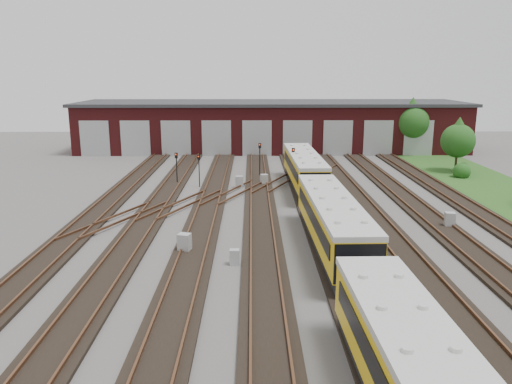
{
  "coord_description": "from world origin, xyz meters",
  "views": [
    {
      "loc": [
        -2.66,
        -27.4,
        10.19
      ],
      "look_at": [
        -2.36,
        6.53,
        2.0
      ],
      "focal_mm": 35.0,
      "sensor_mm": 36.0,
      "label": 1
    }
  ],
  "objects": [
    {
      "name": "signal_mast_2",
      "position": [
        -1.86,
        21.29,
        2.15
      ],
      "size": [
        0.27,
        0.25,
        3.38
      ],
      "rotation": [
        0.0,
        0.0,
        -0.13
      ],
      "color": "black",
      "rests_on": "ground"
    },
    {
      "name": "relay_cabinet_0",
      "position": [
        -6.55,
        -0.14,
        0.57
      ],
      "size": [
        0.83,
        0.75,
        1.14
      ],
      "primitive_type": "cube",
      "rotation": [
        0.0,
        0.0,
        -0.3
      ],
      "color": "#9D9FA2",
      "rests_on": "ground"
    },
    {
      "name": "maintenance_shed",
      "position": [
        -0.01,
        39.97,
        3.2
      ],
      "size": [
        51.0,
        12.5,
        6.35
      ],
      "color": "#541517",
      "rests_on": "ground"
    },
    {
      "name": "signal_mast_0",
      "position": [
        -7.41,
        16.83,
        1.87
      ],
      "size": [
        0.24,
        0.23,
        2.95
      ],
      "rotation": [
        0.0,
        0.0,
        -0.21
      ],
      "color": "black",
      "rests_on": "ground"
    },
    {
      "name": "tree_0",
      "position": [
        17.35,
        35.0,
        4.62
      ],
      "size": [
        4.34,
        4.34,
        7.18
      ],
      "color": "#2D2314",
      "rests_on": "ground"
    },
    {
      "name": "relay_cabinet_3",
      "position": [
        -1.51,
        17.53,
        0.51
      ],
      "size": [
        0.73,
        0.66,
        1.02
      ],
      "primitive_type": "cube",
      "rotation": [
        0.0,
        0.0,
        0.29
      ],
      "color": "#9D9FA2",
      "rests_on": "ground"
    },
    {
      "name": "bush_1",
      "position": [
        18.1,
        20.78,
        0.85
      ],
      "size": [
        1.7,
        1.7,
        1.7
      ],
      "primitive_type": "sphere",
      "color": "#194413",
      "rests_on": "ground"
    },
    {
      "name": "ground",
      "position": [
        0.0,
        0.0,
        0.0
      ],
      "size": [
        120.0,
        120.0,
        0.0
      ],
      "primitive_type": "plane",
      "color": "#44413F",
      "rests_on": "ground"
    },
    {
      "name": "track_network",
      "position": [
        -0.17,
        0.59,
        0.11
      ],
      "size": [
        30.4,
        70.0,
        0.33
      ],
      "color": "black",
      "rests_on": "ground"
    },
    {
      "name": "relay_cabinet_2",
      "position": [
        -3.6,
        -1.99,
        0.43
      ],
      "size": [
        0.53,
        0.44,
        0.86
      ],
      "primitive_type": "cube",
      "rotation": [
        0.0,
        0.0,
        -0.03
      ],
      "color": "#9D9FA2",
      "rests_on": "ground"
    },
    {
      "name": "signal_mast_1",
      "position": [
        -9.63,
        18.13,
        1.9
      ],
      "size": [
        0.28,
        0.27,
        2.94
      ],
      "rotation": [
        0.0,
        0.0,
        -0.24
      ],
      "color": "black",
      "rests_on": "ground"
    },
    {
      "name": "bush_2",
      "position": [
        19.3,
        23.2,
        0.62
      ],
      "size": [
        1.25,
        1.25,
        1.25
      ],
      "primitive_type": "sphere",
      "color": "#194413",
      "rests_on": "ground"
    },
    {
      "name": "relay_cabinet_4",
      "position": [
        10.58,
        4.42,
        0.54
      ],
      "size": [
        0.72,
        0.63,
        1.07
      ],
      "primitive_type": "cube",
      "rotation": [
        0.0,
        0.0,
        -0.15
      ],
      "color": "#9D9FA2",
      "rests_on": "ground"
    },
    {
      "name": "tree_1",
      "position": [
        18.64,
        23.62,
        3.69
      ],
      "size": [
        3.46,
        3.46,
        5.74
      ],
      "color": "#2D2314",
      "rests_on": "ground"
    },
    {
      "name": "metro_train",
      "position": [
        2.0,
        0.13,
        1.77
      ],
      "size": [
        2.73,
        45.69,
        2.82
      ],
      "rotation": [
        0.0,
        0.0,
        0.02
      ],
      "color": "black",
      "rests_on": "ground"
    },
    {
      "name": "relay_cabinet_1",
      "position": [
        -3.77,
        16.49,
        0.54
      ],
      "size": [
        0.72,
        0.64,
        1.07
      ],
      "primitive_type": "cube",
      "rotation": [
        0.0,
        0.0,
        0.17
      ],
      "color": "#9D9FA2",
      "rests_on": "ground"
    },
    {
      "name": "signal_mast_3",
      "position": [
        1.1,
        17.15,
        2.25
      ],
      "size": [
        0.28,
        0.26,
        3.52
      ],
      "rotation": [
        0.0,
        0.0,
        0.02
      ],
      "color": "black",
      "rests_on": "ground"
    }
  ]
}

